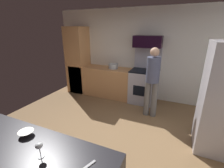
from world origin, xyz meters
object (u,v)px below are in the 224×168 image
stock_pot (113,66)px  mixing_bowl_large (26,133)px  wine_glass_far (39,147)px  oven_range (144,85)px  person_cook (152,80)px  microwave (148,42)px

stock_pot → mixing_bowl_large: bearing=-84.2°
wine_glass_far → oven_range: bearing=86.1°
person_cook → wine_glass_far: 2.78m
wine_glass_far → stock_pot: 3.51m
wine_glass_far → stock_pot: bearing=102.0°
person_cook → wine_glass_far: bearing=-101.5°
mixing_bowl_large → person_cook: bearing=69.5°
oven_range → microwave: size_ratio=2.11×
person_cook → mixing_bowl_large: bearing=-110.5°
microwave → person_cook: size_ratio=0.45×
microwave → mixing_bowl_large: bearing=-100.7°
stock_pot → wine_glass_far: bearing=-78.0°
oven_range → mixing_bowl_large: bearing=-101.0°
mixing_bowl_large → wine_glass_far: wine_glass_far is taller
mixing_bowl_large → stock_pot: bearing=95.8°
microwave → stock_pot: 1.22m
oven_range → microwave: bearing=90.0°
microwave → mixing_bowl_large: 3.50m
oven_range → microwave: 1.20m
wine_glass_far → microwave: bearing=86.2°
person_cook → wine_glass_far: size_ratio=10.61×
person_cook → wine_glass_far: (-0.55, -2.72, 0.09)m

